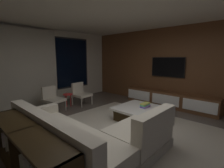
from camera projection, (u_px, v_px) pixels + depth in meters
The scene contains 14 objects.
floor at pixel (117, 135), 3.51m from camera, with size 9.20×9.20×0.00m, color #564C44.
back_wall_with_window at pixel (39, 67), 5.68m from camera, with size 6.60×0.30×2.70m.
media_wall at pixel (176, 67), 5.50m from camera, with size 0.12×7.80×2.70m.
ceiling at pixel (117, 3), 3.07m from camera, with size 8.20×8.20×0.00m, color beige.
area_rug at pixel (130, 131), 3.69m from camera, with size 3.20×3.80×0.01m, color #ADA391.
sectional_couch at pixel (85, 139), 2.79m from camera, with size 1.98×2.50×0.82m.
coffee_table at pixel (140, 114), 4.33m from camera, with size 1.16×1.16×0.36m.
book_stack_on_coffee_table at pixel (145, 105), 4.31m from camera, with size 0.30×0.18×0.11m.
accent_chair_near_window at pixel (80, 93), 5.79m from camera, with size 0.57×0.59×0.78m.
accent_chair_by_curtain at pixel (52, 97), 5.08m from camera, with size 0.64×0.65×0.78m.
side_stool at pixel (68, 96), 5.46m from camera, with size 0.32×0.32×0.46m.
media_console at pixel (169, 100), 5.50m from camera, with size 0.46×3.10×0.52m.
mounted_tv at pixel (168, 67), 5.59m from camera, with size 0.05×1.17×0.68m.
console_table_behind_couch at pixel (26, 151), 2.19m from camera, with size 0.40×2.10×0.74m.
Camera 1 is at (-2.47, -2.16, 1.67)m, focal length 25.86 mm.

